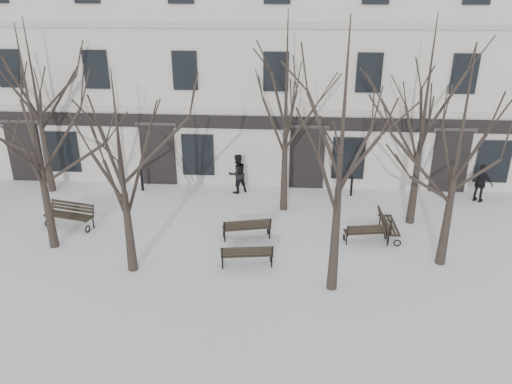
# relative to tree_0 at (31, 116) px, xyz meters

# --- Properties ---
(ground) EXTENTS (100.00, 100.00, 0.00)m
(ground) POSITION_rel_tree_0_xyz_m (5.90, -1.61, -4.92)
(ground) COLOR silver
(ground) RESTS_ON ground
(building) EXTENTS (40.40, 10.20, 11.40)m
(building) POSITION_rel_tree_0_xyz_m (5.91, 11.35, 0.60)
(building) COLOR beige
(building) RESTS_ON ground
(tree_0) EXTENTS (5.51, 5.51, 7.87)m
(tree_0) POSITION_rel_tree_0_xyz_m (0.00, 0.00, 0.00)
(tree_0) COLOR black
(tree_0) RESTS_ON ground
(tree_1) EXTENTS (4.72, 4.72, 6.75)m
(tree_1) POSITION_rel_tree_0_xyz_m (3.37, -1.36, -0.70)
(tree_1) COLOR black
(tree_1) RESTS_ON ground
(tree_2) EXTENTS (5.81, 5.81, 8.30)m
(tree_2) POSITION_rel_tree_0_xyz_m (10.04, -2.01, 0.27)
(tree_2) COLOR black
(tree_2) RESTS_ON ground
(tree_3) EXTENTS (5.17, 5.17, 7.38)m
(tree_3) POSITION_rel_tree_0_xyz_m (13.91, -0.23, -0.30)
(tree_3) COLOR black
(tree_3) RESTS_ON ground
(tree_4) EXTENTS (5.43, 5.43, 7.76)m
(tree_4) POSITION_rel_tree_0_xyz_m (-2.41, 5.11, -0.07)
(tree_4) COLOR black
(tree_4) RESTS_ON ground
(tree_5) EXTENTS (5.68, 5.68, 8.11)m
(tree_5) POSITION_rel_tree_0_xyz_m (8.40, 3.83, 0.15)
(tree_5) COLOR black
(tree_5) RESTS_ON ground
(tree_6) EXTENTS (5.66, 5.66, 8.08)m
(tree_6) POSITION_rel_tree_0_xyz_m (13.55, 2.92, 0.14)
(tree_6) COLOR black
(tree_6) RESTS_ON ground
(bench_1) EXTENTS (1.84, 0.87, 0.89)m
(bench_1) POSITION_rel_tree_0_xyz_m (7.23, -0.90, -4.43)
(bench_1) COLOR black
(bench_1) RESTS_ON ground
(bench_2) EXTENTS (1.76, 0.87, 0.85)m
(bench_2) POSITION_rel_tree_0_xyz_m (11.56, 1.07, -4.45)
(bench_2) COLOR black
(bench_2) RESTS_ON ground
(bench_3) EXTENTS (2.05, 1.13, 0.99)m
(bench_3) POSITION_rel_tree_0_xyz_m (-0.02, 1.62, -4.38)
(bench_3) COLOR black
(bench_3) RESTS_ON ground
(bench_4) EXTENTS (1.90, 1.04, 0.91)m
(bench_4) POSITION_rel_tree_0_xyz_m (7.05, 1.06, -4.42)
(bench_4) COLOR black
(bench_4) RESTS_ON ground
(bench_5) EXTENTS (0.67, 1.78, 0.89)m
(bench_5) POSITION_rel_tree_0_xyz_m (12.39, 1.70, -4.43)
(bench_5) COLOR black
(bench_5) RESTS_ON ground
(bollard_a) EXTENTS (0.14, 0.14, 1.11)m
(bollard_a) POSITION_rel_tree_0_xyz_m (1.80, 5.41, -4.33)
(bollard_a) COLOR black
(bollard_a) RESTS_ON ground
(bollard_b) EXTENTS (0.12, 0.12, 0.97)m
(bollard_b) POSITION_rel_tree_0_xyz_m (11.44, 5.47, -4.40)
(bollard_b) COLOR black
(bollard_b) RESTS_ON ground
(pedestrian_b) EXTENTS (1.13, 1.08, 1.84)m
(pedestrian_b) POSITION_rel_tree_0_xyz_m (6.24, 5.52, -4.92)
(pedestrian_b) COLOR black
(pedestrian_b) RESTS_ON ground
(pedestrian_c) EXTENTS (1.06, 0.97, 1.74)m
(pedestrian_c) POSITION_rel_tree_0_xyz_m (16.99, 5.22, -4.92)
(pedestrian_c) COLOR black
(pedestrian_c) RESTS_ON ground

